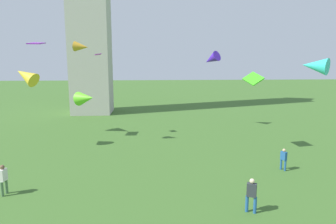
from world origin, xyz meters
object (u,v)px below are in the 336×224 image
(person_2, at_px, (3,178))
(kite_flying_0, at_px, (36,43))
(kite_flying_3, at_px, (253,79))
(kite_flying_8, at_px, (81,47))
(person_4, at_px, (251,193))
(kite_flying_1, at_px, (86,98))
(kite_flying_2, at_px, (211,59))
(kite_flying_5, at_px, (26,76))
(person_3, at_px, (284,158))
(kite_flying_7, at_px, (315,66))
(kite_flying_6, at_px, (98,54))

(person_2, relative_size, kite_flying_0, 1.07)
(kite_flying_3, height_order, kite_flying_8, kite_flying_8)
(kite_flying_0, bearing_deg, person_4, 48.49)
(kite_flying_1, xyz_separation_m, kite_flying_3, (15.40, -7.48, 2.45))
(person_4, bearing_deg, kite_flying_2, 110.36)
(kite_flying_0, height_order, kite_flying_5, kite_flying_0)
(kite_flying_5, bearing_deg, kite_flying_0, -164.55)
(person_3, height_order, person_4, person_4)
(person_3, xyz_separation_m, kite_flying_5, (-19.97, 6.52, 5.60))
(kite_flying_8, bearing_deg, person_3, -101.55)
(person_3, relative_size, kite_flying_2, 0.67)
(person_2, height_order, person_4, person_4)
(kite_flying_3, xyz_separation_m, kite_flying_7, (4.52, -1.26, 1.08))
(kite_flying_5, relative_size, kite_flying_8, 1.71)
(person_2, bearing_deg, kite_flying_7, -65.04)
(kite_flying_2, bearing_deg, kite_flying_7, 80.03)
(kite_flying_2, relative_size, kite_flying_5, 0.95)
(kite_flying_6, bearing_deg, kite_flying_0, -95.59)
(person_2, relative_size, kite_flying_5, 0.73)
(kite_flying_7, relative_size, kite_flying_8, 1.63)
(kite_flying_0, bearing_deg, person_3, 67.85)
(kite_flying_6, bearing_deg, person_2, -33.22)
(kite_flying_7, distance_m, kite_flying_8, 19.44)
(kite_flying_8, bearing_deg, kite_flying_1, 22.96)
(kite_flying_6, bearing_deg, kite_flying_3, 51.16)
(kite_flying_3, bearing_deg, kite_flying_1, -132.85)
(kite_flying_3, bearing_deg, person_4, -35.85)
(person_2, bearing_deg, kite_flying_0, 17.30)
(kite_flying_8, bearing_deg, kite_flying_6, -3.53)
(kite_flying_2, bearing_deg, person_3, 59.61)
(kite_flying_8, bearing_deg, person_4, -126.39)
(person_3, relative_size, kite_flying_1, 0.58)
(kite_flying_2, xyz_separation_m, kite_flying_6, (-12.02, -3.96, 0.42))
(person_2, relative_size, kite_flying_8, 1.25)
(kite_flying_1, distance_m, kite_flying_8, 7.32)
(kite_flying_0, bearing_deg, kite_flying_2, 108.53)
(kite_flying_5, bearing_deg, kite_flying_3, 104.78)
(person_3, xyz_separation_m, kite_flying_8, (-15.30, 7.05, 8.04))
(kite_flying_1, xyz_separation_m, kite_flying_7, (19.93, -8.74, 3.53))
(kite_flying_5, bearing_deg, kite_flying_8, 116.66)
(kite_flying_0, distance_m, kite_flying_8, 4.87)
(kite_flying_0, xyz_separation_m, kite_flying_5, (-0.20, -2.45, -2.82))
(kite_flying_0, xyz_separation_m, kite_flying_1, (3.58, 3.24, -5.50))
(person_3, bearing_deg, kite_flying_3, 162.24)
(person_2, relative_size, kite_flying_1, 0.67)
(kite_flying_6, bearing_deg, person_4, 14.92)
(person_2, distance_m, kite_flying_8, 12.91)
(kite_flying_5, bearing_deg, person_2, 31.77)
(person_4, relative_size, kite_flying_7, 0.77)
(person_3, height_order, kite_flying_2, kite_flying_2)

